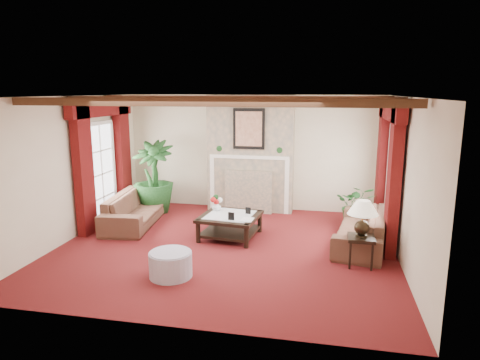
% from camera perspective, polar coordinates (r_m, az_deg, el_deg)
% --- Properties ---
extents(floor, '(6.00, 6.00, 0.00)m').
position_cam_1_polar(floor, '(7.90, -1.93, -8.91)').
color(floor, '#4B0D11').
rests_on(floor, ground).
extents(ceiling, '(6.00, 6.00, 0.00)m').
position_cam_1_polar(ceiling, '(7.39, -2.08, 11.07)').
color(ceiling, white).
rests_on(ceiling, floor).
extents(back_wall, '(6.00, 0.02, 2.70)m').
position_cam_1_polar(back_wall, '(10.18, 1.61, 3.68)').
color(back_wall, beige).
rests_on(back_wall, ground).
extents(left_wall, '(0.02, 5.50, 2.70)m').
position_cam_1_polar(left_wall, '(8.72, -21.56, 1.45)').
color(left_wall, beige).
rests_on(left_wall, ground).
extents(right_wall, '(0.02, 5.50, 2.70)m').
position_cam_1_polar(right_wall, '(7.44, 21.10, -0.20)').
color(right_wall, beige).
rests_on(right_wall, ground).
extents(ceiling_beams, '(6.00, 3.00, 0.12)m').
position_cam_1_polar(ceiling_beams, '(7.39, -2.07, 10.61)').
color(ceiling_beams, '#3C2313').
rests_on(ceiling_beams, ceiling).
extents(fireplace, '(2.00, 0.52, 2.70)m').
position_cam_1_polar(fireplace, '(9.88, 1.45, 11.28)').
color(fireplace, tan).
rests_on(fireplace, ground).
extents(french_door_left, '(0.10, 1.10, 2.16)m').
position_cam_1_polar(french_door_left, '(9.46, -18.48, 7.20)').
color(french_door_left, white).
rests_on(french_door_left, ground).
extents(french_door_right, '(0.10, 1.10, 2.16)m').
position_cam_1_polar(french_door_right, '(8.30, 20.19, 6.51)').
color(french_door_right, white).
rests_on(french_door_right, ground).
extents(curtains_left, '(0.20, 2.40, 2.55)m').
position_cam_1_polar(curtains_left, '(9.38, -18.06, 9.76)').
color(curtains_left, '#42080A').
rests_on(curtains_left, ground).
extents(curtains_right, '(0.20, 2.40, 2.55)m').
position_cam_1_polar(curtains_right, '(8.26, 19.64, 9.45)').
color(curtains_right, '#42080A').
rests_on(curtains_right, ground).
extents(sofa_left, '(2.35, 1.14, 0.86)m').
position_cam_1_polar(sofa_left, '(9.40, -13.75, -3.07)').
color(sofa_left, '#330D19').
rests_on(sofa_left, ground).
extents(sofa_right, '(2.32, 1.26, 0.83)m').
position_cam_1_polar(sofa_right, '(8.20, 15.92, -5.51)').
color(sofa_right, '#330D19').
rests_on(sofa_right, ground).
extents(potted_palm, '(1.09, 1.76, 0.94)m').
position_cam_1_polar(potted_palm, '(10.16, -11.38, -1.63)').
color(potted_palm, black).
rests_on(potted_palm, ground).
extents(small_plant, '(1.01, 1.08, 0.70)m').
position_cam_1_polar(small_plant, '(9.29, 15.25, -3.88)').
color(small_plant, black).
rests_on(small_plant, ground).
extents(coffee_table, '(1.19, 1.19, 0.44)m').
position_cam_1_polar(coffee_table, '(8.34, -1.34, -6.16)').
color(coffee_table, black).
rests_on(coffee_table, ground).
extents(side_table, '(0.49, 0.49, 0.50)m').
position_cam_1_polar(side_table, '(7.29, 15.75, -9.11)').
color(side_table, black).
rests_on(side_table, ground).
extents(ottoman, '(0.66, 0.66, 0.38)m').
position_cam_1_polar(ottoman, '(6.74, -9.24, -11.06)').
color(ottoman, '#948DA0').
rests_on(ottoman, ground).
extents(table_lamp, '(0.49, 0.49, 0.62)m').
position_cam_1_polar(table_lamp, '(7.11, 16.01, -4.91)').
color(table_lamp, black).
rests_on(table_lamp, side_table).
extents(flower_vase, '(0.24, 0.24, 0.18)m').
position_cam_1_polar(flower_vase, '(8.55, -3.17, -3.52)').
color(flower_vase, silver).
rests_on(flower_vase, coffee_table).
extents(book, '(0.22, 0.04, 0.30)m').
position_cam_1_polar(book, '(7.92, 0.18, -4.35)').
color(book, black).
rests_on(book, coffee_table).
extents(photo_frame_a, '(0.12, 0.04, 0.16)m').
position_cam_1_polar(photo_frame_a, '(7.92, -1.18, -4.88)').
color(photo_frame_a, black).
rests_on(photo_frame_a, coffee_table).
extents(photo_frame_b, '(0.11, 0.05, 0.14)m').
position_cam_1_polar(photo_frame_b, '(8.30, 1.09, -4.14)').
color(photo_frame_b, black).
rests_on(photo_frame_b, coffee_table).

